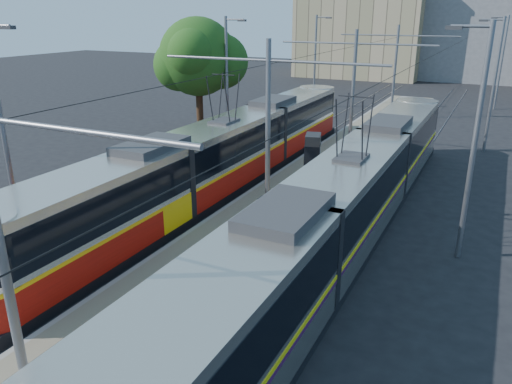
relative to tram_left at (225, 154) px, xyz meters
The scene contains 13 objects.
ground 11.52m from the tram_left, 71.58° to the right, with size 160.00×160.00×0.00m, color black.
platform 7.33m from the tram_left, 59.82° to the left, with size 4.00×50.00×0.30m, color gray.
tactile_strip_left 6.70m from the tram_left, 70.85° to the left, with size 0.70×50.00×0.01m, color gray.
tactile_strip_right 8.11m from the tram_left, 50.80° to the left, with size 0.70×50.00×0.01m, color gray.
rails 7.36m from the tram_left, 59.82° to the left, with size 8.71×70.00×0.03m.
tram_left is the anchor object (origin of this frame).
tram_right 8.01m from the tram_left, 25.96° to the right, with size 2.43×29.67×5.50m.
catenary 5.66m from the tram_left, 42.90° to the left, with size 9.20×70.00×7.00m.
street_lamps 11.09m from the tram_left, 70.54° to the left, with size 15.18×38.22×8.00m.
shelter 4.24m from the tram_left, 14.91° to the left, with size 1.03×1.33×2.59m.
tree 10.65m from the tram_left, 127.05° to the left, with size 5.50×5.09×8.00m.
building_left 49.82m from the tram_left, 97.41° to the left, with size 16.32×12.24×12.66m.
building_centre 54.33m from the tram_left, 79.77° to the left, with size 18.36×14.28×14.37m.
Camera 1 is at (8.13, -9.48, 8.20)m, focal length 35.00 mm.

